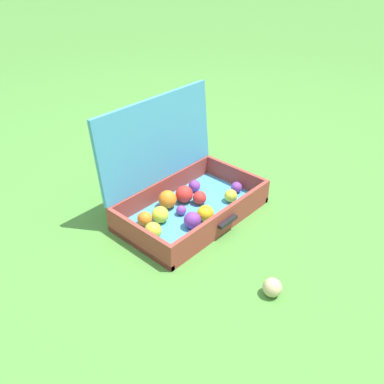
# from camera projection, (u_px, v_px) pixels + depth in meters

# --- Properties ---
(ground_plane) EXTENTS (16.00, 16.00, 0.00)m
(ground_plane) POSITION_uv_depth(u_px,v_px,m) (191.00, 217.00, 1.90)
(ground_plane) COLOR #4C8C38
(open_suitcase) EXTENTS (0.65, 0.45, 0.50)m
(open_suitcase) POSITION_uv_depth(u_px,v_px,m) (182.00, 191.00, 1.88)
(open_suitcase) COLOR #4799C6
(open_suitcase) RESTS_ON ground
(stray_ball_on_grass) EXTENTS (0.07, 0.07, 0.07)m
(stray_ball_on_grass) POSITION_uv_depth(u_px,v_px,m) (272.00, 287.00, 1.48)
(stray_ball_on_grass) COLOR #D1B784
(stray_ball_on_grass) RESTS_ON ground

